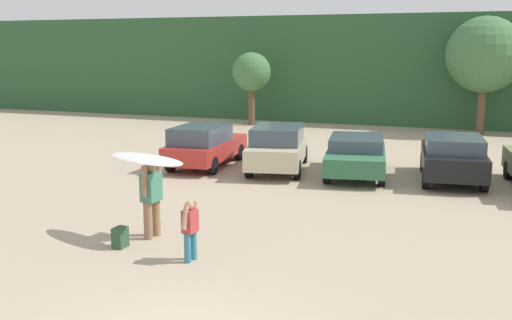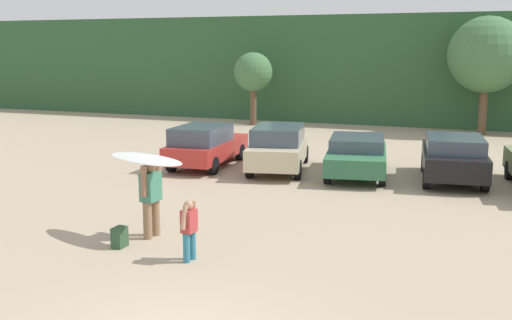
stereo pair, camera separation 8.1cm
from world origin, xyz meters
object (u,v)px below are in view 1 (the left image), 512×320
at_px(surfboard_white, 146,159).
at_px(parked_car_red, 205,145).
at_px(person_adult, 151,194).
at_px(parked_car_black, 453,157).
at_px(backpack_dropped, 120,237).
at_px(parked_car_champagne, 278,147).
at_px(person_child, 190,227).
at_px(parked_car_forest_green, 356,154).

bearing_deg(surfboard_white, parked_car_red, -54.51).
bearing_deg(person_adult, surfboard_white, 81.36).
bearing_deg(parked_car_black, person_adult, 137.84).
height_order(parked_car_red, backpack_dropped, parked_car_red).
relative_size(parked_car_black, backpack_dropped, 9.58).
relative_size(person_adult, backpack_dropped, 3.96).
distance_m(parked_car_champagne, surfboard_white, 8.48).
relative_size(person_child, backpack_dropped, 2.82).
bearing_deg(person_child, parked_car_red, -60.41).
xyz_separation_m(parked_car_champagne, parked_car_forest_green, (2.75, 0.12, -0.11)).
xyz_separation_m(parked_car_champagne, person_child, (1.33, -9.38, -0.12)).
bearing_deg(backpack_dropped, parked_car_black, 56.40).
height_order(parked_car_forest_green, parked_car_black, parked_car_black).
xyz_separation_m(parked_car_black, backpack_dropped, (-6.33, -9.53, -0.58)).
height_order(parked_car_champagne, backpack_dropped, parked_car_champagne).
height_order(parked_car_champagne, person_child, parked_car_champagne).
xyz_separation_m(parked_car_champagne, person_adult, (-0.20, -8.29, 0.17)).
bearing_deg(backpack_dropped, parked_car_red, 104.14).
xyz_separation_m(parked_car_red, parked_car_forest_green, (5.46, 0.44, -0.08)).
bearing_deg(parked_car_black, parked_car_forest_green, 87.11).
relative_size(parked_car_red, backpack_dropped, 9.80).
relative_size(surfboard_white, backpack_dropped, 5.32).
xyz_separation_m(parked_car_red, backpack_dropped, (2.23, -8.86, -0.58)).
height_order(parked_car_red, person_child, parked_car_red).
height_order(parked_car_champagne, parked_car_forest_green, parked_car_champagne).
distance_m(parked_car_red, person_child, 9.92).
height_order(parked_car_black, surfboard_white, surfboard_white).
height_order(person_adult, backpack_dropped, person_adult).
bearing_deg(parked_car_forest_green, parked_car_champagne, 82.72).
distance_m(parked_car_red, parked_car_forest_green, 5.48).
relative_size(parked_car_forest_green, person_adult, 2.58).
relative_size(parked_car_red, parked_car_black, 1.02).
bearing_deg(person_adult, parked_car_black, -119.47).
height_order(person_child, surfboard_white, surfboard_white).
relative_size(parked_car_forest_green, backpack_dropped, 10.22).
relative_size(parked_car_black, surfboard_white, 1.80).
bearing_deg(parked_car_champagne, backpack_dropped, 164.88).
bearing_deg(person_child, parked_car_forest_green, -92.94).
distance_m(person_adult, backpack_dropped, 1.21).
relative_size(parked_car_black, person_child, 3.40).
bearing_deg(parked_car_black, backpack_dropped, 139.26).
xyz_separation_m(parked_car_champagne, backpack_dropped, (-0.48, -9.17, -0.61)).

